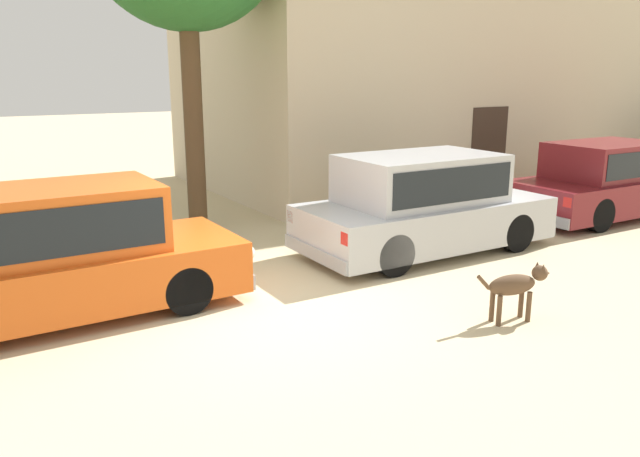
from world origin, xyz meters
name	(u,v)px	position (x,y,z in m)	size (l,w,h in m)	color
ground_plane	(267,311)	(0.00, 0.00, 0.00)	(80.00, 80.00, 0.00)	#CCB78E
parked_sedan_nearest	(56,250)	(-2.18, 1.20, 0.82)	(4.36, 1.74, 1.58)	#D15619
parked_sedan_second	(423,202)	(3.39, 1.10, 0.83)	(4.35, 1.86, 1.60)	#B2B5BA
parked_sedan_third	(609,179)	(8.32, 1.13, 0.76)	(4.74, 1.82, 1.51)	maroon
apartment_block	(463,25)	(9.89, 7.21, 4.17)	(15.02, 6.81, 8.34)	beige
stray_dog_spotted	(517,285)	(2.38, -1.78, 0.44)	(1.00, 0.34, 0.69)	brown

